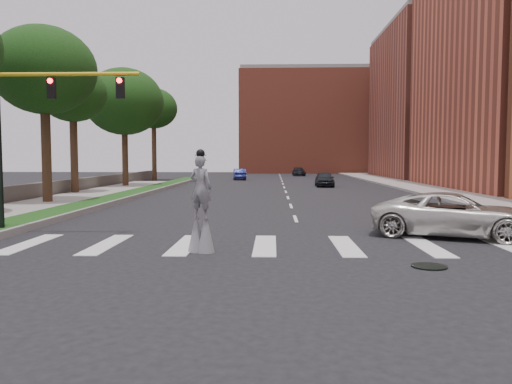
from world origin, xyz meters
The scene contains 19 objects.
ground_plane centered at (0.00, 0.00, 0.00)m, with size 160.00×160.00×0.00m, color black.
grass_median centered at (-11.50, 20.00, 0.12)m, with size 2.00×60.00×0.25m, color #153E11.
median_curb centered at (-10.45, 20.00, 0.14)m, with size 0.20×60.00×0.28m, color gray.
sidewalk_left centered at (-14.50, 10.00, 0.09)m, with size 4.00×60.00×0.18m, color gray.
sidewalk_right centered at (12.50, 25.00, 0.09)m, with size 5.00×90.00×0.18m, color gray.
stone_wall centered at (-17.00, 22.00, 0.55)m, with size 0.50×56.00×1.10m, color #514D45.
manhole centered at (3.00, -2.00, 0.02)m, with size 0.90×0.90×0.04m, color black.
building_far centered at (22.00, 54.00, 10.00)m, with size 16.00×22.00×20.00m, color brown.
building_backdrop centered at (6.00, 78.00, 9.00)m, with size 26.00×14.00×18.00m, color #B04E37.
traffic_signal centered at (-9.78, 3.00, 4.15)m, with size 5.30×0.23×6.20m.
stilt_performer centered at (-3.18, -0.15, 1.26)m, with size 0.82×0.68×3.07m.
suv_crossing centered at (5.42, 3.00, 0.79)m, with size 2.61×5.67×1.58m, color beige.
car_near centered at (3.90, 33.40, 0.72)m, with size 1.71×4.24×1.45m, color black.
car_mid centered at (-5.30, 47.83, 0.69)m, with size 1.47×4.20×1.39m, color navy.
car_far centered at (2.86, 61.35, 0.64)m, with size 1.79×4.39×1.27m, color black.
tree_2 centered at (-14.59, 14.56, 7.92)m, with size 6.11×6.11×10.56m.
tree_3 centered at (-16.10, 22.44, 7.55)m, with size 5.06×5.06×9.78m.
tree_4 centered at (-14.92, 31.52, 7.97)m, with size 7.29×7.29×11.10m.
tree_5 centered at (-15.53, 45.49, 8.66)m, with size 5.72×5.72×11.17m.
Camera 1 is at (-1.03, -14.83, 2.83)m, focal length 35.00 mm.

